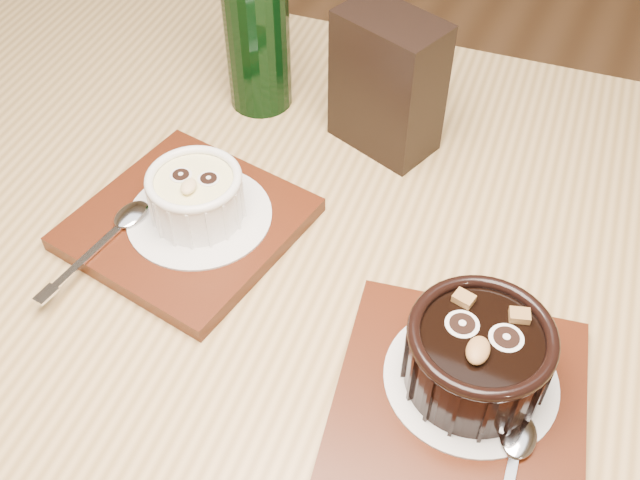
% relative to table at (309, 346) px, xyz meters
% --- Properties ---
extents(table, '(1.26, 0.90, 0.75)m').
position_rel_table_xyz_m(table, '(0.00, 0.00, 0.00)').
color(table, '#9D7944').
rests_on(table, ground).
extents(tray_left, '(0.21, 0.21, 0.01)m').
position_rel_table_xyz_m(tray_left, '(-0.13, 0.01, 0.10)').
color(tray_left, '#4F1E0D').
rests_on(tray_left, table).
extents(doily_left, '(0.13, 0.13, 0.00)m').
position_rel_table_xyz_m(doily_left, '(-0.12, 0.02, 0.11)').
color(doily_left, white).
rests_on(doily_left, tray_left).
extents(ramekin_white, '(0.08, 0.08, 0.05)m').
position_rel_table_xyz_m(ramekin_white, '(-0.12, 0.02, 0.13)').
color(ramekin_white, white).
rests_on(ramekin_white, doily_left).
extents(spoon_left, '(0.04, 0.14, 0.01)m').
position_rel_table_xyz_m(spoon_left, '(-0.18, -0.04, 0.11)').
color(spoon_left, silver).
rests_on(spoon_left, tray_left).
extents(tray_right, '(0.21, 0.21, 0.01)m').
position_rel_table_xyz_m(tray_right, '(0.15, -0.06, 0.10)').
color(tray_right, '#4F1E0D').
rests_on(tray_right, table).
extents(doily_right, '(0.13, 0.13, 0.00)m').
position_rel_table_xyz_m(doily_right, '(0.15, -0.04, 0.11)').
color(doily_right, white).
rests_on(doily_right, tray_right).
extents(ramekin_dark, '(0.11, 0.11, 0.06)m').
position_rel_table_xyz_m(ramekin_dark, '(0.15, -0.04, 0.14)').
color(ramekin_dark, black).
rests_on(ramekin_dark, doily_right).
extents(condiment_stand, '(0.11, 0.09, 0.14)m').
position_rel_table_xyz_m(condiment_stand, '(-0.01, 0.21, 0.16)').
color(condiment_stand, black).
rests_on(condiment_stand, table).
extents(green_bottle, '(0.07, 0.07, 0.25)m').
position_rel_table_xyz_m(green_bottle, '(-0.16, 0.21, 0.19)').
color(green_bottle, black).
rests_on(green_bottle, table).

